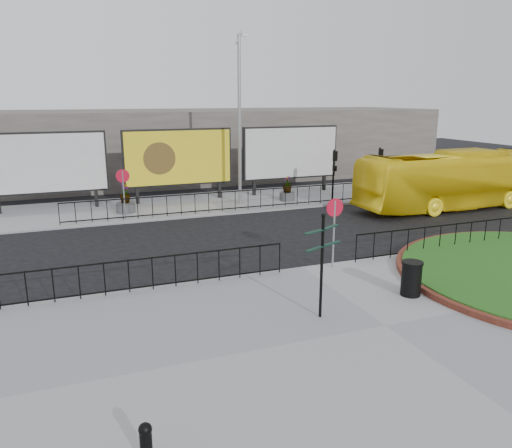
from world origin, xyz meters
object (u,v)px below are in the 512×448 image
lamp_post (240,118)px  bus (453,180)px  fingerpost_sign (322,256)px  planter_c (287,191)px  billboard_mid (178,158)px  bollard (146,440)px  litter_bin (411,278)px  planter_a (125,202)px

lamp_post → bus: size_ratio=0.82×
fingerpost_sign → planter_c: 15.87m
planter_c → billboard_mid: bearing=160.2°
billboard_mid → fingerpost_sign: bearing=-89.5°
billboard_mid → bollard: 21.52m
lamp_post → bollard: bearing=-113.5°
billboard_mid → bus: 15.20m
billboard_mid → planter_c: 6.50m
bollard → bus: size_ratio=0.06×
lamp_post → litter_bin: (0.43, -14.50, -4.17)m
litter_bin → bus: (10.12, 9.65, 0.91)m
billboard_mid → fingerpost_sign: 16.88m
planter_a → planter_c: 9.13m
lamp_post → litter_bin: 15.09m
litter_bin → fingerpost_sign: bearing=-173.2°
planter_a → litter_bin: bearing=-65.1°
billboard_mid → litter_bin: size_ratio=5.83×
litter_bin → planter_c: 14.57m
litter_bin → planter_a: planter_a is taller
lamp_post → fingerpost_sign: size_ratio=3.17×
fingerpost_sign → bollard: 6.75m
lamp_post → bus: bearing=-24.7°
lamp_post → fingerpost_sign: lamp_post is taller
billboard_mid → planter_c: bearing=-19.8°
planter_a → bollard: bearing=-95.7°
lamp_post → billboard_mid: bearing=146.7°
lamp_post → bollard: lamp_post is taller
billboard_mid → lamp_post: size_ratio=0.67×
planter_c → fingerpost_sign: bearing=-111.1°
lamp_post → bollard: size_ratio=13.11×
bus → planter_c: bus is taller
billboard_mid → bus: billboard_mid is taller
billboard_mid → bollard: (-5.16, -20.79, -2.09)m
lamp_post → fingerpost_sign: bearing=-100.9°
fingerpost_sign → planter_c: bearing=49.2°
fingerpost_sign → litter_bin: 3.53m
billboard_mid → planter_a: bearing=-149.0°
billboard_mid → planter_a: (-3.29, -1.97, -1.91)m
planter_c → lamp_post: bearing=177.4°
planter_a → planter_c: bearing=-0.8°
planter_a → planter_c: size_ratio=1.07×
litter_bin → billboard_mid: bearing=101.8°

